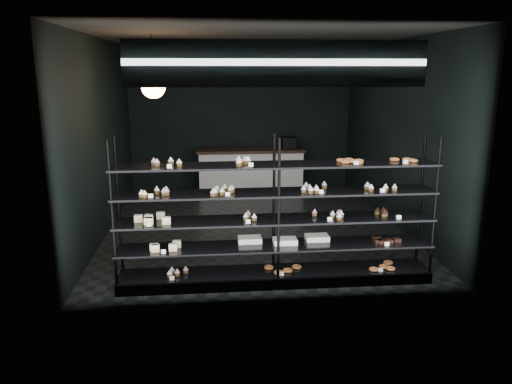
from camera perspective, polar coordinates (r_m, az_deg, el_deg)
The scene contains 5 objects.
room at distance 8.52m, azimuth -0.34°, elevation 6.47°, with size 5.01×6.01×3.20m.
display_shelf at distance 6.36m, azimuth 2.05°, elevation -5.08°, with size 4.00×0.50×1.91m.
signage at distance 5.54m, azimuth 2.52°, elevation 14.46°, with size 3.30×0.05×0.50m.
pendant_lamp at distance 7.59m, azimuth -11.67°, elevation 11.75°, with size 0.35×0.35×0.91m.
service_counter at distance 11.17m, azimuth -0.56°, elevation 2.52°, with size 2.37×0.65×1.23m.
Camera 1 is at (-0.77, -8.41, 2.68)m, focal length 35.00 mm.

